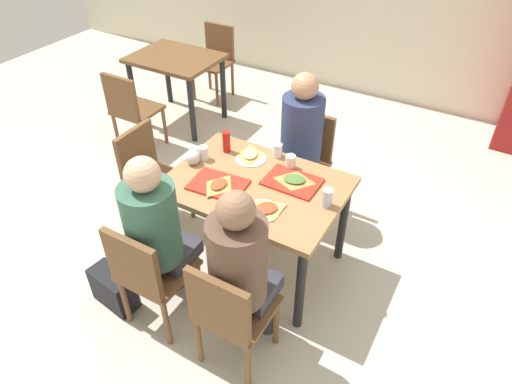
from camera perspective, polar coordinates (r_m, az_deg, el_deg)
ground_plane at (r=3.52m, az=0.00°, el=-8.67°), size 10.00×10.00×0.02m
main_table at (r=3.07m, az=0.00°, el=-0.33°), size 1.16×0.84×0.74m
chair_near_left at (r=2.85m, az=-13.40°, el=-9.70°), size 0.40×0.40×0.84m
chair_near_right at (r=2.60m, az=-3.40°, el=-14.73°), size 0.40×0.40×0.84m
chair_far_side at (r=3.75m, az=6.16°, el=4.45°), size 0.40×0.40×0.84m
chair_left_end at (r=3.65m, az=-13.27°, el=2.49°), size 0.40×0.40×0.84m
person_in_red at (r=2.75m, az=-12.26°, el=-4.44°), size 0.32×0.42×1.25m
person_in_brown_jacket at (r=2.48m, az=-1.85°, el=-9.10°), size 0.32×0.42×1.25m
person_far_side at (r=3.51m, az=5.45°, el=6.69°), size 0.32×0.42×1.25m
tray_red_near at (r=3.00m, az=-4.77°, el=0.93°), size 0.38×0.29×0.02m
tray_red_far at (r=3.02m, az=4.53°, el=1.30°), size 0.36×0.26×0.02m
paper_plate_center at (r=3.24m, az=-0.64°, el=4.22°), size 0.22×0.22×0.01m
paper_plate_near_edge at (r=2.79m, az=0.75°, el=-2.39°), size 0.22×0.22×0.01m
pizza_slice_a at (r=2.97m, az=-4.69°, el=0.90°), size 0.14×0.19×0.02m
pizza_slice_b at (r=3.01m, az=4.83°, el=1.55°), size 0.24×0.21×0.02m
pizza_slice_c at (r=3.26m, az=-0.76°, el=4.74°), size 0.23×0.25×0.02m
pizza_slice_d at (r=2.78m, az=1.25°, el=-2.11°), size 0.25×0.26×0.02m
plastic_cup_a at (r=3.25m, az=2.69°, el=5.24°), size 0.07×0.07×0.10m
plastic_cup_b at (r=2.73m, az=-3.19°, el=-2.15°), size 0.07×0.07×0.10m
plastic_cup_c at (r=3.24m, az=-6.61°, el=4.87°), size 0.07×0.07×0.10m
plastic_cup_d at (r=3.14m, az=4.33°, el=3.79°), size 0.07×0.07×0.10m
soda_can at (r=2.83m, az=8.91°, el=-0.73°), size 0.07×0.07×0.12m
condiment_bottle at (r=3.29m, az=-3.72°, el=6.30°), size 0.06×0.06×0.16m
foil_bundle at (r=3.20m, az=-7.90°, el=4.28°), size 0.10×0.10×0.10m
handbag at (r=3.29m, az=-17.37°, el=-11.45°), size 0.34×0.20×0.28m
background_table at (r=5.05m, az=-9.97°, el=15.05°), size 0.90×0.70×0.74m
background_chair_near at (r=4.62m, az=-15.45°, el=10.18°), size 0.40×0.40×0.84m
background_chair_far at (r=5.63m, az=-5.07°, el=16.56°), size 0.40×0.40×0.84m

